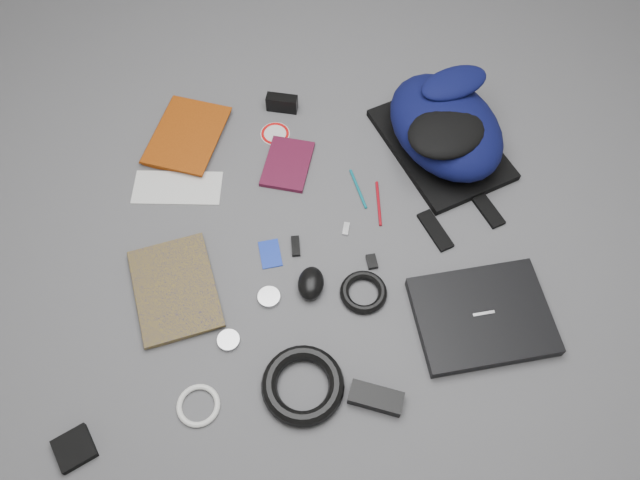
{
  "coord_description": "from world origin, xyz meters",
  "views": [
    {
      "loc": [
        -0.1,
        -0.81,
        1.44
      ],
      "look_at": [
        0.0,
        0.0,
        0.02
      ],
      "focal_mm": 35.0,
      "sensor_mm": 36.0,
      "label": 1
    }
  ],
  "objects": [
    {
      "name": "laptop",
      "position": [
        0.37,
        -0.26,
        0.02
      ],
      "size": [
        0.34,
        0.27,
        0.03
      ],
      "primitive_type": "cube",
      "rotation": [
        0.0,
        0.0,
        0.05
      ],
      "color": "black",
      "rests_on": "ground"
    },
    {
      "name": "pouch",
      "position": [
        -0.61,
        -0.46,
        0.01
      ],
      "size": [
        0.11,
        0.11,
        0.02
      ],
      "primitive_type": "cube",
      "rotation": [
        0.0,
        0.0,
        0.43
      ],
      "color": "black",
      "rests_on": "ground"
    },
    {
      "name": "power_cord_coil",
      "position": [
        -0.09,
        -0.38,
        0.02
      ],
      "size": [
        0.21,
        0.21,
        0.04
      ],
      "primitive_type": "torus",
      "rotation": [
        0.0,
        0.0,
        0.06
      ],
      "color": "black",
      "rests_on": "ground"
    },
    {
      "name": "compact_camera",
      "position": [
        -0.06,
        0.48,
        0.03
      ],
      "size": [
        0.1,
        0.06,
        0.05
      ],
      "primitive_type": "cube",
      "rotation": [
        0.0,
        0.0,
        -0.28
      ],
      "color": "black",
      "rests_on": "ground"
    },
    {
      "name": "headphone_left",
      "position": [
        -0.15,
        -0.14,
        0.01
      ],
      "size": [
        0.07,
        0.07,
        0.01
      ],
      "primitive_type": "cylinder",
      "rotation": [
        0.0,
        0.0,
        0.21
      ],
      "color": "#B8B8BA",
      "rests_on": "ground"
    },
    {
      "name": "white_cable_coil",
      "position": [
        -0.33,
        -0.4,
        0.01
      ],
      "size": [
        0.13,
        0.13,
        0.01
      ],
      "primitive_type": "torus",
      "rotation": [
        0.0,
        0.0,
        0.4
      ],
      "color": "silver",
      "rests_on": "ground"
    },
    {
      "name": "sticker_disc",
      "position": [
        -0.09,
        0.39,
        0.0
      ],
      "size": [
        0.1,
        0.1,
        0.0
      ],
      "primitive_type": "cylinder",
      "rotation": [
        0.0,
        0.0,
        0.1
      ],
      "color": "silver",
      "rests_on": "ground"
    },
    {
      "name": "cable_coil",
      "position": [
        0.09,
        -0.16,
        0.01
      ],
      "size": [
        0.13,
        0.13,
        0.02
      ],
      "primitive_type": "torus",
      "rotation": [
        0.0,
        0.0,
        -0.09
      ],
      "color": "black",
      "rests_on": "ground"
    },
    {
      "name": "usb_silver",
      "position": [
        0.07,
        0.04,
        0.0
      ],
      "size": [
        0.03,
        0.04,
        0.01
      ],
      "primitive_type": "cube",
      "rotation": [
        0.0,
        0.0,
        -0.3
      ],
      "color": "silver",
      "rests_on": "ground"
    },
    {
      "name": "pen_red",
      "position": [
        0.18,
        0.1,
        0.0
      ],
      "size": [
        0.02,
        0.14,
        0.01
      ],
      "primitive_type": "cylinder",
      "rotation": [
        1.57,
        0.0,
        -0.09
      ],
      "color": "maroon",
      "rests_on": "ground"
    },
    {
      "name": "ground",
      "position": [
        0.0,
        0.0,
        0.0
      ],
      "size": [
        4.0,
        4.0,
        0.0
      ],
      "primitive_type": "plane",
      "color": "#4F4F51",
      "rests_on": "ground"
    },
    {
      "name": "mouse",
      "position": [
        -0.04,
        -0.12,
        0.02
      ],
      "size": [
        0.09,
        0.11,
        0.05
      ],
      "primitive_type": "ellipsoid",
      "rotation": [
        0.0,
        0.0,
        -0.23
      ],
      "color": "black",
      "rests_on": "ground"
    },
    {
      "name": "key_fob",
      "position": [
        0.13,
        -0.07,
        0.01
      ],
      "size": [
        0.03,
        0.04,
        0.01
      ],
      "primitive_type": "cube",
      "rotation": [
        0.0,
        0.0,
        0.06
      ],
      "color": "black",
      "rests_on": "ground"
    },
    {
      "name": "usb_black",
      "position": [
        -0.07,
        -0.0,
        0.01
      ],
      "size": [
        0.02,
        0.06,
        0.01
      ],
      "primitive_type": "cube",
      "rotation": [
        0.0,
        0.0,
        -0.04
      ],
      "color": "black",
      "rests_on": "ground"
    },
    {
      "name": "comic_book",
      "position": [
        -0.48,
        -0.11,
        0.01
      ],
      "size": [
        0.25,
        0.31,
        0.02
      ],
      "primitive_type": "imported",
      "rotation": [
        0.0,
        0.0,
        0.18
      ],
      "color": "#9F840B",
      "rests_on": "ground"
    },
    {
      "name": "envelope",
      "position": [
        -0.38,
        0.23,
        0.0
      ],
      "size": [
        0.26,
        0.15,
        0.0
      ],
      "primitive_type": "cube",
      "rotation": [
        0.0,
        0.0,
        -0.14
      ],
      "color": "silver",
      "rests_on": "ground"
    },
    {
      "name": "power_brick",
      "position": [
        0.08,
        -0.43,
        0.02
      ],
      "size": [
        0.14,
        0.1,
        0.03
      ],
      "primitive_type": "cube",
      "rotation": [
        0.0,
        0.0,
        -0.4
      ],
      "color": "black",
      "rests_on": "ground"
    },
    {
      "name": "dvd_case",
      "position": [
        -0.06,
        0.27,
        0.01
      ],
      "size": [
        0.17,
        0.21,
        0.01
      ],
      "primitive_type": "cube",
      "rotation": [
        0.0,
        0.0,
        -0.32
      ],
      "color": "#3D0B1E",
      "rests_on": "ground"
    },
    {
      "name": "textbook_red",
      "position": [
        -0.43,
        0.44,
        0.01
      ],
      "size": [
        0.28,
        0.31,
        0.03
      ],
      "primitive_type": "imported",
      "rotation": [
        0.0,
        0.0,
        -0.38
      ],
      "color": "#7C2E07",
      "rests_on": "ground"
    },
    {
      "name": "headphone_right",
      "position": [
        -0.26,
        -0.25,
        0.01
      ],
      "size": [
        0.07,
        0.07,
        0.01
      ],
      "primitive_type": "cylinder",
      "rotation": [
        0.0,
        0.0,
        -0.23
      ],
      "color": "#AAAAAC",
      "rests_on": "ground"
    },
    {
      "name": "id_badge",
      "position": [
        -0.13,
        -0.02,
        0.0
      ],
      "size": [
        0.06,
        0.09,
        0.0
      ],
      "primitive_type": "cube",
      "rotation": [
        0.0,
        0.0,
        0.08
      ],
      "color": "#1733AF",
      "rests_on": "ground"
    },
    {
      "name": "backpack",
      "position": [
        0.39,
        0.28,
        0.09
      ],
      "size": [
        0.42,
        0.51,
        0.18
      ],
      "primitive_type": null,
      "rotation": [
        0.0,
        0.0,
        0.33
      ],
      "color": "black",
      "rests_on": "ground"
    },
    {
      "name": "pen_teal",
      "position": [
        0.13,
        0.16,
        0.0
      ],
      "size": [
        0.03,
        0.13,
        0.01
      ],
      "primitive_type": "cylinder",
      "rotation": [
        1.57,
        0.0,
        0.18
      ],
      "color": "#0C6573",
      "rests_on": "ground"
    }
  ]
}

